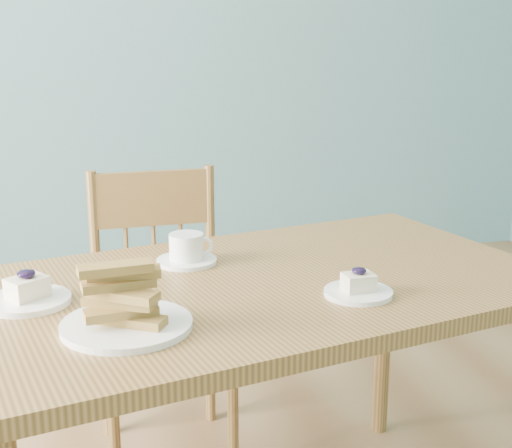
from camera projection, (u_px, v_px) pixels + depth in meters
name	position (u px, v px, depth m)	size (l,w,h in m)	color
dining_table	(258.00, 309.00, 1.66)	(1.49, 1.07, 0.72)	olive
dining_chair	(162.00, 314.00, 2.17)	(0.42, 0.40, 0.88)	olive
cheesecake_plate_near	(358.00, 288.00, 1.54)	(0.15, 0.15, 0.06)	white
cheesecake_plate_far	(28.00, 295.00, 1.49)	(0.18, 0.18, 0.07)	white
coffee_cup	(187.00, 251.00, 1.76)	(0.15, 0.15, 0.07)	white
biscotti_plate	(126.00, 306.00, 1.35)	(0.25, 0.25, 0.13)	white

